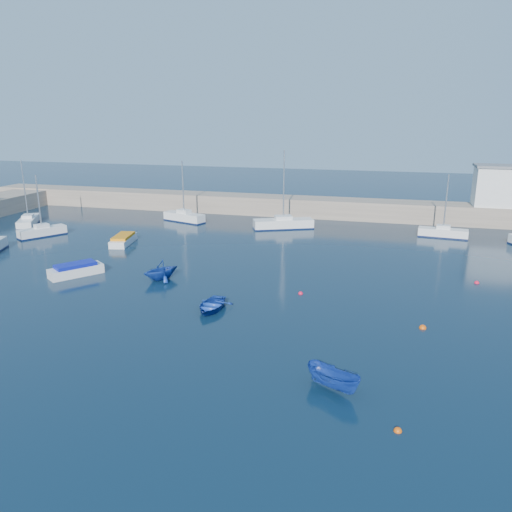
% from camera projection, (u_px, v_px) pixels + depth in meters
% --- Properties ---
extents(ground, '(220.00, 220.00, 0.00)m').
position_uv_depth(ground, '(131.00, 356.00, 30.26)').
color(ground, '#0B1F31').
rests_on(ground, ground).
extents(back_wall, '(96.00, 4.50, 2.60)m').
position_uv_depth(back_wall, '(287.00, 206.00, 72.62)').
color(back_wall, gray).
rests_on(back_wall, ground).
extents(sailboat_3, '(4.10, 5.47, 7.33)m').
position_uv_depth(sailboat_3, '(42.00, 231.00, 59.84)').
color(sailboat_3, silver).
rests_on(sailboat_3, ground).
extents(sailboat_4, '(4.72, 6.62, 8.50)m').
position_uv_depth(sailboat_4, '(29.00, 221.00, 66.07)').
color(sailboat_4, silver).
rests_on(sailboat_4, ground).
extents(sailboat_5, '(6.35, 3.63, 8.21)m').
position_uv_depth(sailboat_5, '(184.00, 217.00, 68.17)').
color(sailboat_5, silver).
rests_on(sailboat_5, ground).
extents(sailboat_6, '(7.80, 5.08, 9.93)m').
position_uv_depth(sailboat_6, '(283.00, 223.00, 64.02)').
color(sailboat_6, silver).
rests_on(sailboat_6, ground).
extents(sailboat_7, '(5.72, 2.13, 7.48)m').
position_uv_depth(sailboat_7, '(443.00, 232.00, 59.38)').
color(sailboat_7, silver).
rests_on(sailboat_7, ground).
extents(motorboat_1, '(4.07, 4.76, 1.15)m').
position_uv_depth(motorboat_1, '(76.00, 270.00, 45.23)').
color(motorboat_1, silver).
rests_on(motorboat_1, ground).
extents(motorboat_2, '(2.72, 5.25, 1.03)m').
position_uv_depth(motorboat_2, '(123.00, 240.00, 56.43)').
color(motorboat_2, silver).
rests_on(motorboat_2, ground).
extents(dinghy_center, '(2.66, 3.68, 0.75)m').
position_uv_depth(dinghy_center, '(211.00, 305.00, 37.24)').
color(dinghy_center, '#153797').
rests_on(dinghy_center, ground).
extents(dinghy_left, '(4.26, 4.39, 1.77)m').
position_uv_depth(dinghy_left, '(161.00, 270.00, 44.05)').
color(dinghy_left, '#153797').
rests_on(dinghy_left, ground).
extents(dinghy_right, '(3.51, 2.75, 1.29)m').
position_uv_depth(dinghy_right, '(333.00, 379.00, 26.32)').
color(dinghy_right, '#153797').
rests_on(dinghy_right, ground).
extents(buoy_1, '(0.39, 0.39, 0.39)m').
position_uv_depth(buoy_1, '(301.00, 294.00, 40.73)').
color(buoy_1, red).
rests_on(buoy_1, ground).
extents(buoy_2, '(0.50, 0.50, 0.50)m').
position_uv_depth(buoy_2, '(423.00, 328.00, 34.15)').
color(buoy_2, '#CF4E0A').
rests_on(buoy_2, ground).
extents(buoy_3, '(0.40, 0.40, 0.40)m').
position_uv_depth(buoy_3, '(165.00, 271.00, 46.60)').
color(buoy_3, '#CF4E0A').
rests_on(buoy_3, ground).
extents(buoy_4, '(0.42, 0.42, 0.42)m').
position_uv_depth(buoy_4, '(477.00, 283.00, 43.31)').
color(buoy_4, red).
rests_on(buoy_4, ground).
extents(buoy_5, '(0.39, 0.39, 0.39)m').
position_uv_depth(buoy_5, '(398.00, 431.00, 23.04)').
color(buoy_5, '#CF4E0A').
rests_on(buoy_5, ground).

